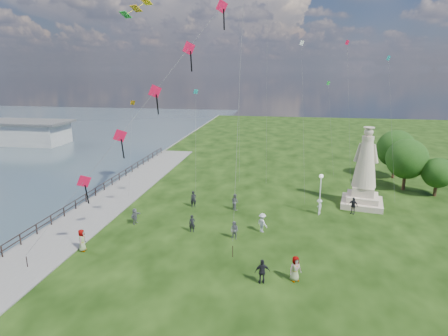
% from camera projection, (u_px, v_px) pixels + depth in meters
% --- Properties ---
extents(waterfront, '(200.00, 200.00, 1.51)m').
position_uv_depth(waterfront, '(81.00, 215.00, 36.13)').
color(waterfront, '#34474E').
rests_on(waterfront, ground).
extents(statue, '(4.65, 4.65, 8.10)m').
position_uv_depth(statue, '(364.00, 177.00, 37.69)').
color(statue, '#C5AE95').
rests_on(statue, ground).
extents(lamppost, '(0.38, 0.38, 4.08)m').
position_uv_depth(lamppost, '(321.00, 186.00, 35.13)').
color(lamppost, silver).
rests_on(lamppost, ground).
extents(tree_row, '(6.70, 10.78, 6.21)m').
position_uv_depth(tree_row, '(406.00, 156.00, 44.28)').
color(tree_row, '#382314').
rests_on(tree_row, ground).
extents(person_0, '(0.60, 0.45, 1.51)m').
position_uv_depth(person_0, '(192.00, 224.00, 32.01)').
color(person_0, black).
rests_on(person_0, ground).
extents(person_1, '(0.87, 0.73, 1.53)m').
position_uv_depth(person_1, '(234.00, 230.00, 30.65)').
color(person_1, '#595960').
rests_on(person_1, ground).
extents(person_2, '(1.17, 1.15, 1.68)m').
position_uv_depth(person_2, '(262.00, 223.00, 31.98)').
color(person_2, silver).
rests_on(person_2, ground).
extents(person_3, '(1.10, 0.78, 1.70)m').
position_uv_depth(person_3, '(262.00, 272.00, 24.23)').
color(person_3, black).
rests_on(person_3, ground).
extents(person_4, '(0.99, 0.88, 1.73)m').
position_uv_depth(person_4, '(295.00, 269.00, 24.55)').
color(person_4, '#595960').
rests_on(person_4, ground).
extents(person_5, '(0.84, 1.44, 1.46)m').
position_uv_depth(person_5, '(135.00, 216.00, 33.75)').
color(person_5, '#595960').
rests_on(person_5, ground).
extents(person_6, '(0.71, 0.58, 1.68)m').
position_uv_depth(person_6, '(193.00, 199.00, 37.78)').
color(person_6, black).
rests_on(person_6, ground).
extents(person_7, '(0.92, 0.92, 1.65)m').
position_uv_depth(person_7, '(235.00, 202.00, 37.08)').
color(person_7, '#595960').
rests_on(person_7, ground).
extents(person_8, '(0.64, 1.03, 1.48)m').
position_uv_depth(person_8, '(319.00, 206.00, 36.05)').
color(person_8, silver).
rests_on(person_8, ground).
extents(person_9, '(1.08, 0.95, 1.66)m').
position_uv_depth(person_9, '(353.00, 206.00, 36.05)').
color(person_9, black).
rests_on(person_9, ground).
extents(person_10, '(0.67, 0.93, 1.75)m').
position_uv_depth(person_10, '(82.00, 240.00, 28.62)').
color(person_10, '#595960').
rests_on(person_10, ground).
extents(red_kite_train, '(12.80, 9.35, 18.67)m').
position_uv_depth(red_kite_train, '(152.00, 98.00, 27.45)').
color(red_kite_train, black).
rests_on(red_kite_train, ground).
extents(small_kites, '(29.42, 17.70, 32.19)m').
position_uv_depth(small_kites, '(276.00, 64.00, 43.04)').
color(small_kites, '#168085').
rests_on(small_kites, ground).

